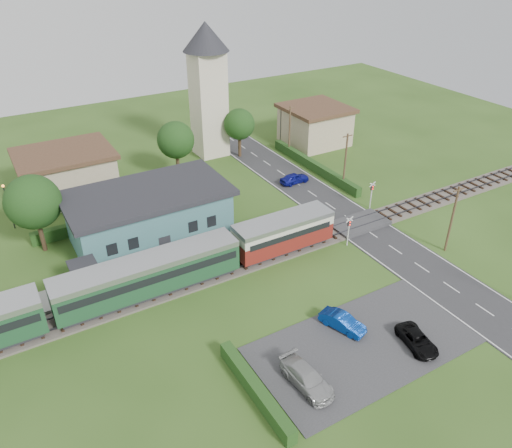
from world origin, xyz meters
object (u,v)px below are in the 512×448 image
car_park_dark (417,340)px  car_park_silver (307,378)px  crossing_signal_far (372,191)px  pedestrian_far (116,275)px  train (112,286)px  church_tower (208,81)px  car_park_blue (342,322)px  crossing_signal_near (349,227)px  car_on_road (294,178)px  station_building (149,214)px  equipment_hut (85,276)px  pedestrian_near (236,233)px  house_west (67,173)px  house_east (315,125)px

car_park_dark → car_park_silver: bearing=-175.2°
crossing_signal_far → pedestrian_far: 29.13m
car_park_silver → train: bearing=116.6°
church_tower → car_park_dark: bearing=-94.2°
car_park_blue → crossing_signal_near: bearing=29.0°
car_on_road → car_park_dark: (-7.84, -28.15, -0.07)m
station_building → equipment_hut: bearing=-144.1°
crossing_signal_far → pedestrian_near: crossing_signal_far is taller
car_park_blue → church_tower: bearing=60.0°
car_park_dark → crossing_signal_far: bearing=69.1°
train → car_park_dark: train is taller
crossing_signal_near → car_on_road: 14.92m
car_park_blue → house_west: bearing=91.0°
station_building → car_park_silver: station_building is taller
car_on_road → pedestrian_near: 15.52m
car_park_dark → pedestrian_near: pedestrian_near is taller
house_west → pedestrian_far: house_west is taller
house_east → train: bearing=-148.9°
house_west → pedestrian_near: size_ratio=6.29×
house_east → pedestrian_far: 40.56m
church_tower → station_building: bearing=-131.4°
equipment_hut → station_building: bearing=35.9°
equipment_hut → car_park_blue: 22.10m
car_park_silver → pedestrian_far: 19.24m
church_tower → pedestrian_far: 32.47m
crossing_signal_far → pedestrian_far: crossing_signal_far is taller
house_west → pedestrian_near: bearing=-58.7°
house_east → house_west: bearing=178.4°
station_building → car_park_silver: bearing=-84.1°
church_tower → car_on_road: 17.56m
car_park_blue → pedestrian_near: bearing=75.4°
equipment_hut → church_tower: (23.00, 22.80, 8.48)m
car_on_road → pedestrian_far: bearing=109.8°
house_east → pedestrian_near: size_ratio=5.12×
crossing_signal_far → car_park_silver: 27.39m
car_park_dark → pedestrian_far: (-17.46, 18.57, 0.71)m
car_on_road → car_park_blue: 26.42m
crossing_signal_far → pedestrian_far: bearing=179.9°
church_tower → pedestrian_far: size_ratio=9.98×
crossing_signal_far → pedestrian_far: (-29.12, 0.07, -0.81)m
house_east → car_park_blue: 40.18m
equipment_hut → pedestrian_far: equipment_hut is taller
station_building → car_park_blue: size_ratio=4.22×
equipment_hut → car_park_dark: bearing=-44.1°
station_building → church_tower: 23.89m
car_on_road → pedestrian_near: bearing=122.7°
house_west → crossing_signal_near: house_west is taller
house_west → crossing_signal_far: (28.60, -20.61, -0.65)m
station_building → pedestrian_near: 8.93m
train → crossing_signal_far: bearing=4.5°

